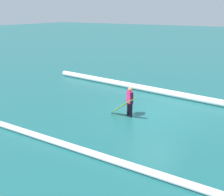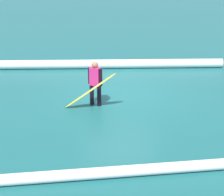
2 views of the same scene
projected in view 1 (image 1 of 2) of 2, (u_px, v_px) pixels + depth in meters
name	position (u px, v px, depth m)	size (l,w,h in m)	color
ground_plane	(154.00, 114.00, 13.58)	(169.31, 169.31, 0.00)	#195859
surfer	(130.00, 100.00, 13.09)	(0.46, 0.37, 1.53)	black
surfboard	(123.00, 105.00, 13.01)	(1.74, 0.64, 1.30)	yellow
wave_crest_foreground	(143.00, 88.00, 17.51)	(0.39, 0.39, 14.85)	white
wave_crest_midground	(155.00, 174.00, 8.40)	(0.26, 0.26, 24.49)	white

